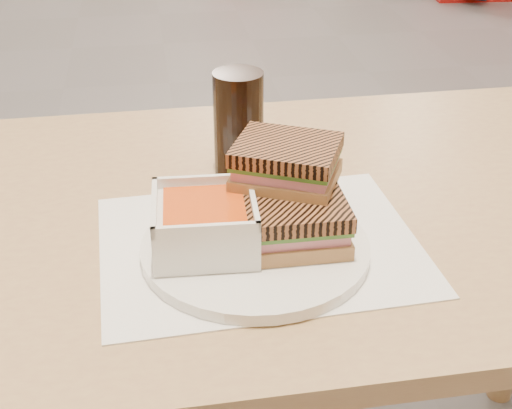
{
  "coord_description": "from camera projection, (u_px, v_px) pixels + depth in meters",
  "views": [
    {
      "loc": [
        -0.1,
        -2.7,
        1.23
      ],
      "look_at": [
        0.01,
        -2.0,
        0.82
      ],
      "focal_mm": 50.15,
      "sensor_mm": 36.0,
      "label": 1
    }
  ],
  "objects": [
    {
      "name": "tray_liner",
      "position": [
        260.0,
        244.0,
        0.87
      ],
      "size": [
        0.39,
        0.31,
        0.0
      ],
      "color": "white",
      "rests_on": "main_table"
    },
    {
      "name": "panini_lower",
      "position": [
        293.0,
        222.0,
        0.83
      ],
      "size": [
        0.12,
        0.1,
        0.05
      ],
      "color": "#AA794E",
      "rests_on": "plate"
    },
    {
      "name": "soup_bowl",
      "position": [
        205.0,
        225.0,
        0.82
      ],
      "size": [
        0.12,
        0.12,
        0.06
      ],
      "color": "white",
      "rests_on": "plate"
    },
    {
      "name": "cola_glass",
      "position": [
        239.0,
        124.0,
        1.0
      ],
      "size": [
        0.07,
        0.07,
        0.15
      ],
      "color": "black",
      "rests_on": "main_table"
    },
    {
      "name": "panini_upper",
      "position": [
        286.0,
        163.0,
        0.85
      ],
      "size": [
        0.15,
        0.14,
        0.05
      ],
      "color": "#AA794E",
      "rests_on": "panini_lower"
    },
    {
      "name": "main_table",
      "position": [
        310.0,
        268.0,
        1.02
      ],
      "size": [
        1.21,
        0.71,
        0.75
      ],
      "color": "tan",
      "rests_on": "ground"
    },
    {
      "name": "plate",
      "position": [
        255.0,
        248.0,
        0.85
      ],
      "size": [
        0.27,
        0.27,
        0.01
      ],
      "color": "white",
      "rests_on": "tray_liner"
    }
  ]
}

